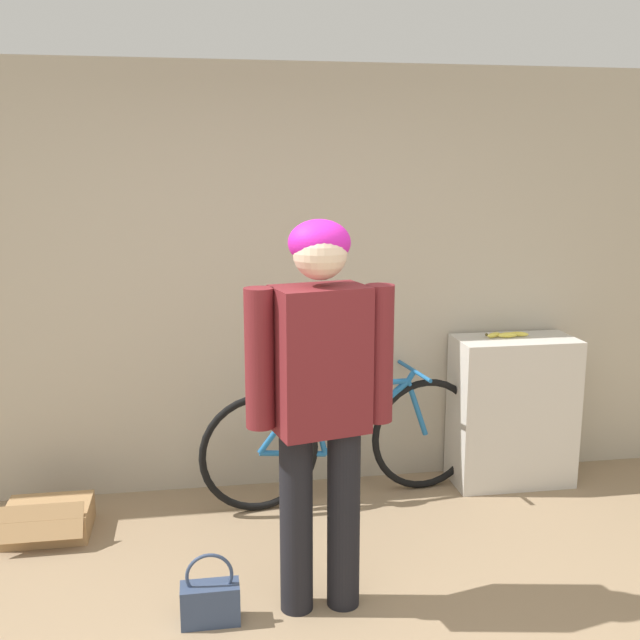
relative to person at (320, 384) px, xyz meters
name	(u,v)px	position (x,y,z in m)	size (l,w,h in m)	color
wall_back	(267,283)	(-0.10, 1.43, 0.23)	(8.00, 0.07, 2.60)	#B7AD99
side_shelf	(512,411)	(1.44, 1.19, -0.60)	(0.75, 0.38, 0.95)	beige
person	(320,384)	(0.00, 0.00, 0.00)	(0.65, 0.34, 1.79)	black
bicycle	(345,439)	(0.33, 1.10, -0.69)	(1.76, 0.46, 0.79)	black
banana	(506,335)	(1.38, 1.22, -0.10)	(0.28, 0.08, 0.04)	#EAD64C
handbag	(210,601)	(-0.50, -0.05, -0.96)	(0.26, 0.12, 0.34)	#334260
cardboard_box	(48,520)	(-1.37, 0.92, -0.99)	(0.46, 0.43, 0.23)	#A87F51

